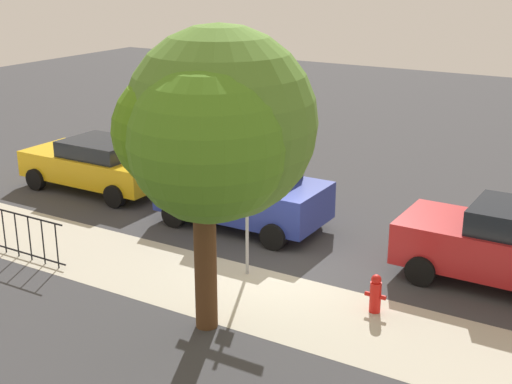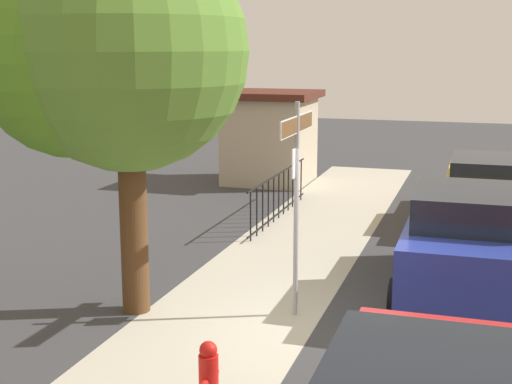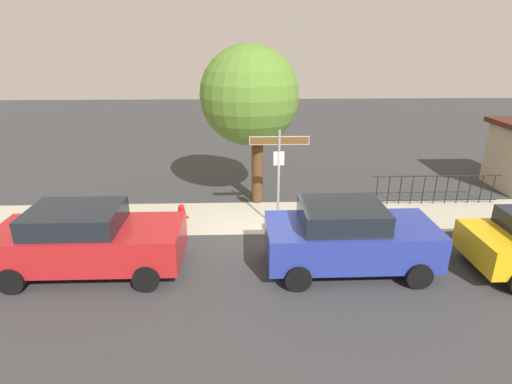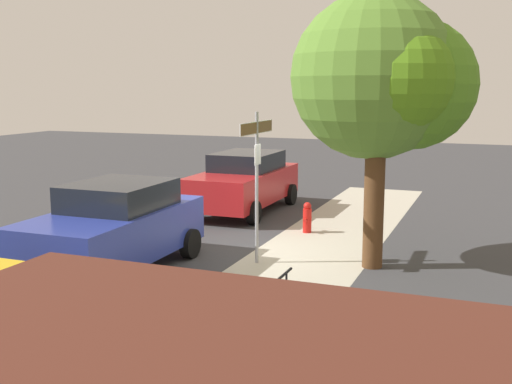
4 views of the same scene
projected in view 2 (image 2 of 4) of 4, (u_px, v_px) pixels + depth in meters
ground_plane at (313, 331)px, 10.12m from camera, size 60.00×60.00×0.00m
sidewalk_strip at (266, 279)px, 12.37m from camera, size 24.00×2.60×0.00m
street_sign at (297, 165)px, 10.27m from camera, size 1.76×0.07×3.16m
shade_tree at (109, 56)px, 9.92m from camera, size 3.32×3.69×5.52m
car_blue at (471, 242)px, 11.32m from camera, size 4.27×2.18×1.77m
car_yellow at (491, 188)px, 16.15m from camera, size 4.48×2.18×1.53m
iron_fence at (279, 195)px, 16.63m from camera, size 4.67×0.04×1.07m
utility_shed at (270, 136)px, 20.97m from camera, size 2.68×2.69×2.66m
fire_hydrant at (209, 375)px, 7.88m from camera, size 0.42×0.22×0.78m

